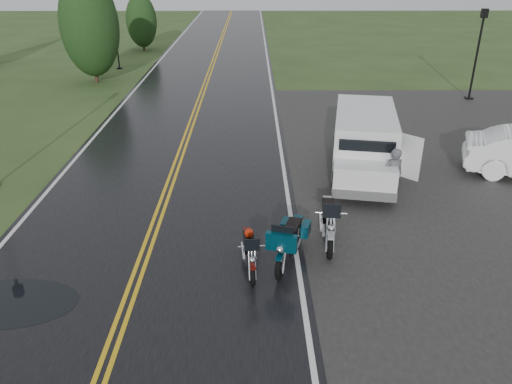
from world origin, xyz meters
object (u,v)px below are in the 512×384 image
motorcycle_red (252,266)px  van_white (338,162)px  motorcycle_silver (331,235)px  lamp_post_far_right (477,55)px  person_at_van (392,176)px  lamp_post_far_left (116,39)px  motorcycle_teal (281,256)px

motorcycle_red → van_white: (2.62, 4.83, 0.51)m
motorcycle_silver → lamp_post_far_right: size_ratio=0.53×
motorcycle_silver → motorcycle_red: bearing=-144.7°
motorcycle_silver → lamp_post_far_right: lamp_post_far_right is taller
motorcycle_red → motorcycle_silver: size_ratio=0.80×
person_at_van → lamp_post_far_left: lamp_post_far_left is taller
motorcycle_red → lamp_post_far_left: lamp_post_far_left is taller
motorcycle_silver → lamp_post_far_left: lamp_post_far_left is taller
person_at_van → lamp_post_far_left: bearing=-69.7°
person_at_van → van_white: bearing=-33.5°
motorcycle_silver → van_white: (0.73, 3.75, 0.37)m
lamp_post_far_left → lamp_post_far_right: lamp_post_far_right is taller
motorcycle_red → lamp_post_far_right: bearing=50.3°
motorcycle_teal → van_white: van_white is taller
motorcycle_teal → person_at_van: (3.54, 4.01, 0.19)m
van_white → motorcycle_red: bearing=-108.1°
motorcycle_red → lamp_post_far_left: bearing=105.3°
lamp_post_far_right → lamp_post_far_left: bearing=158.8°
person_at_van → lamp_post_far_right: bearing=-133.9°
motorcycle_teal → motorcycle_silver: motorcycle_silver is taller
motorcycle_silver → van_white: 3.84m
motorcycle_teal → motorcycle_silver: 1.51m
motorcycle_red → motorcycle_silver: (1.89, 1.08, 0.14)m
lamp_post_far_left → lamp_post_far_right: (20.00, -7.76, 0.38)m
motorcycle_red → motorcycle_teal: (0.64, 0.24, 0.10)m
van_white → lamp_post_far_right: (8.67, 11.29, 1.18)m
van_white → person_at_van: bearing=-10.3°
van_white → lamp_post_far_left: 22.18m
motorcycle_teal → person_at_van: person_at_van is taller
motorcycle_red → lamp_post_far_left: size_ratio=0.51×
motorcycle_silver → lamp_post_far_left: size_ratio=0.64×
motorcycle_silver → motorcycle_teal: bearing=-140.4°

